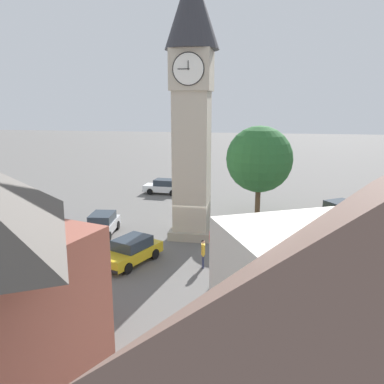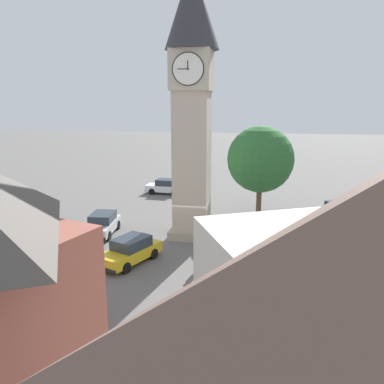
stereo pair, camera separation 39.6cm
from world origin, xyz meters
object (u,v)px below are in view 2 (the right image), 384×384
(clock_tower, at_px, (192,84))
(car_white_side, at_px, (41,214))
(car_silver_kerb, at_px, (339,211))
(car_black_far, at_px, (166,186))
(car_green_alley, at_px, (130,250))
(tree, at_px, (260,159))
(road_sign, at_px, (213,248))
(car_red_corner, at_px, (317,268))
(car_blue_kerb, at_px, (103,224))
(pedestrian, at_px, (202,251))

(clock_tower, relative_size, car_white_side, 4.10)
(car_silver_kerb, height_order, car_white_side, same)
(car_black_far, bearing_deg, car_green_alley, 97.95)
(tree, distance_m, road_sign, 13.87)
(clock_tower, bearing_deg, car_red_corner, 142.90)
(car_red_corner, bearing_deg, car_blue_kerb, -19.55)
(car_green_alley, relative_size, pedestrian, 2.64)
(clock_tower, height_order, pedestrian, clock_tower)
(road_sign, bearing_deg, pedestrian, -62.93)
(car_white_side, bearing_deg, road_sign, 152.55)
(car_silver_kerb, relative_size, road_sign, 1.56)
(car_blue_kerb, xyz_separation_m, car_black_far, (-1.25, -13.32, 0.00))
(car_silver_kerb, height_order, car_red_corner, same)
(car_blue_kerb, bearing_deg, car_silver_kerb, -158.45)
(car_black_far, distance_m, road_sign, 20.96)
(car_silver_kerb, distance_m, car_black_far, 17.45)
(car_white_side, xyz_separation_m, car_black_far, (-7.02, -11.87, 0.00))
(car_red_corner, relative_size, pedestrian, 2.64)
(pedestrian, bearing_deg, car_blue_kerb, -29.11)
(car_blue_kerb, relative_size, car_black_far, 1.02)
(clock_tower, height_order, car_red_corner, clock_tower)
(car_red_corner, height_order, pedestrian, pedestrian)
(tree, bearing_deg, car_blue_kerb, 33.44)
(car_green_alley, distance_m, pedestrian, 4.29)
(pedestrian, xyz_separation_m, tree, (-2.97, -11.72, 3.73))
(car_blue_kerb, bearing_deg, clock_tower, -172.19)
(car_green_alley, relative_size, tree, 0.59)
(car_black_far, xyz_separation_m, tree, (-9.74, 6.07, 3.98))
(pedestrian, bearing_deg, car_silver_kerb, -129.75)
(tree, bearing_deg, clock_tower, 54.44)
(car_blue_kerb, bearing_deg, car_red_corner, 160.45)
(car_white_side, bearing_deg, car_green_alley, 147.83)
(car_black_far, bearing_deg, car_white_side, 59.39)
(clock_tower, relative_size, car_blue_kerb, 4.20)
(car_red_corner, xyz_separation_m, car_black_far, (13.07, -18.41, 0.00))
(car_black_far, xyz_separation_m, car_green_alley, (-2.49, 17.85, 0.00))
(car_silver_kerb, distance_m, car_white_side, 23.88)
(car_black_far, distance_m, pedestrian, 19.04)
(clock_tower, xyz_separation_m, car_silver_kerb, (-11.04, -6.02, -9.77))
(car_silver_kerb, xyz_separation_m, car_white_side, (23.25, 5.44, 0.00))
(clock_tower, distance_m, car_green_alley, 11.48)
(car_red_corner, bearing_deg, car_white_side, -18.03)
(pedestrian, relative_size, road_sign, 0.60)
(pedestrian, distance_m, road_sign, 2.10)
(pedestrian, height_order, road_sign, road_sign)
(car_silver_kerb, distance_m, road_sign, 15.67)
(car_blue_kerb, relative_size, car_silver_kerb, 0.99)
(car_blue_kerb, bearing_deg, car_white_side, -14.16)
(car_blue_kerb, distance_m, car_green_alley, 5.87)
(pedestrian, bearing_deg, car_red_corner, 174.40)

